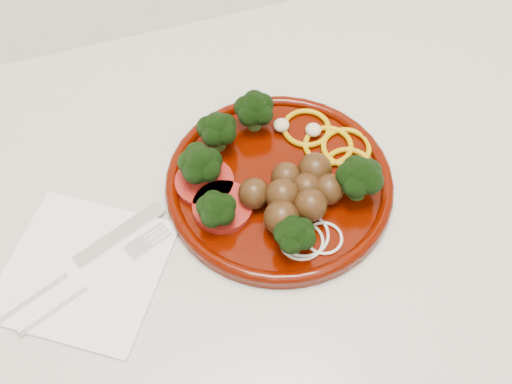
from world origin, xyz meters
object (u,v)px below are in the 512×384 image
object	(u,v)px
fork	(70,294)
plate	(276,180)
knife	(59,274)
napkin	(84,270)

from	to	relation	value
fork	plate	bearing A→B (deg)	-8.71
plate	knife	bearing A→B (deg)	-172.55
plate	fork	bearing A→B (deg)	-166.40
plate	knife	size ratio (longest dim) A/B	1.32
plate	napkin	bearing A→B (deg)	-171.70
napkin	fork	size ratio (longest dim) A/B	0.92
plate	knife	distance (m)	0.24
napkin	knife	xyz separation A→B (m)	(-0.02, 0.00, 0.01)
napkin	fork	xyz separation A→B (m)	(-0.02, -0.02, 0.01)
plate	knife	xyz separation A→B (m)	(-0.24, -0.03, -0.01)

